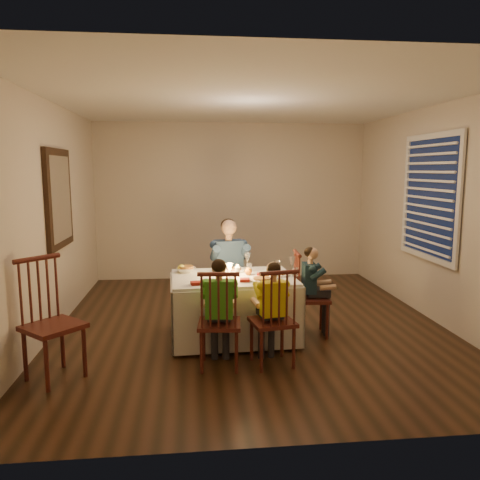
{
  "coord_description": "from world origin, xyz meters",
  "views": [
    {
      "loc": [
        -0.69,
        -5.34,
        1.84
      ],
      "look_at": [
        -0.11,
        0.15,
        1.0
      ],
      "focal_mm": 35.0,
      "sensor_mm": 36.0,
      "label": 1
    }
  ],
  "objects": [
    {
      "name": "ground",
      "position": [
        0.0,
        0.0,
        0.0
      ],
      "size": [
        5.0,
        5.0,
        0.0
      ],
      "primitive_type": "plane",
      "color": "black",
      "rests_on": "ground"
    },
    {
      "name": "wall_left",
      "position": [
        -2.25,
        0.0,
        1.3
      ],
      "size": [
        0.02,
        5.0,
        2.6
      ],
      "primitive_type": "cube",
      "color": "beige",
      "rests_on": "ground"
    },
    {
      "name": "wall_right",
      "position": [
        2.25,
        0.0,
        1.3
      ],
      "size": [
        0.02,
        5.0,
        2.6
      ],
      "primitive_type": "cube",
      "color": "beige",
      "rests_on": "ground"
    },
    {
      "name": "wall_back",
      "position": [
        0.0,
        2.5,
        1.3
      ],
      "size": [
        4.5,
        0.02,
        2.6
      ],
      "primitive_type": "cube",
      "color": "beige",
      "rests_on": "ground"
    },
    {
      "name": "ceiling",
      "position": [
        0.0,
        0.0,
        2.6
      ],
      "size": [
        5.0,
        5.0,
        0.0
      ],
      "primitive_type": "plane",
      "color": "white",
      "rests_on": "wall_back"
    },
    {
      "name": "dining_table",
      "position": [
        -0.25,
        -0.44,
        0.5
      ],
      "size": [
        1.38,
        1.03,
        0.67
      ],
      "rotation": [
        0.0,
        0.0,
        0.05
      ],
      "color": "silver",
      "rests_on": "ground"
    },
    {
      "name": "chair_adult",
      "position": [
        -0.23,
        0.26,
        0.0
      ],
      "size": [
        0.43,
        0.42,
        0.95
      ],
      "primitive_type": null,
      "rotation": [
        0.0,
        0.0,
        0.13
      ],
      "color": "#3A1410",
      "rests_on": "ground"
    },
    {
      "name": "chair_near_left",
      "position": [
        -0.44,
        -1.18,
        0.0
      ],
      "size": [
        0.42,
        0.41,
        0.95
      ],
      "primitive_type": null,
      "rotation": [
        0.0,
        0.0,
        3.05
      ],
      "color": "#3A1410",
      "rests_on": "ground"
    },
    {
      "name": "chair_near_right",
      "position": [
        0.06,
        -1.17,
        0.0
      ],
      "size": [
        0.45,
        0.43,
        0.95
      ],
      "primitive_type": null,
      "rotation": [
        0.0,
        0.0,
        3.32
      ],
      "color": "#3A1410",
      "rests_on": "ground"
    },
    {
      "name": "chair_end",
      "position": [
        0.63,
        -0.41,
        0.0
      ],
      "size": [
        0.4,
        0.41,
        0.95
      ],
      "primitive_type": null,
      "rotation": [
        0.0,
        0.0,
        1.5
      ],
      "color": "#3A1410",
      "rests_on": "ground"
    },
    {
      "name": "chair_extra",
      "position": [
        -1.9,
        -1.28,
        0.0
      ],
      "size": [
        0.62,
        0.62,
        1.09
      ],
      "primitive_type": null,
      "rotation": [
        0.0,
        0.0,
        0.82
      ],
      "color": "#3A1410",
      "rests_on": "ground"
    },
    {
      "name": "adult",
      "position": [
        -0.23,
        0.26,
        0.0
      ],
      "size": [
        0.5,
        0.47,
        1.24
      ],
      "primitive_type": null,
      "rotation": [
        0.0,
        0.0,
        0.13
      ],
      "color": "#2F4F75",
      "rests_on": "ground"
    },
    {
      "name": "child_green",
      "position": [
        -0.44,
        -1.18,
        0.0
      ],
      "size": [
        0.36,
        0.34,
        1.04
      ],
      "primitive_type": null,
      "rotation": [
        0.0,
        0.0,
        3.05
      ],
      "color": "green",
      "rests_on": "ground"
    },
    {
      "name": "child_yellow",
      "position": [
        0.06,
        -1.17,
        0.0
      ],
      "size": [
        0.36,
        0.34,
        1.0
      ],
      "primitive_type": null,
      "rotation": [
        0.0,
        0.0,
        3.32
      ],
      "color": "yellow",
      "rests_on": "ground"
    },
    {
      "name": "child_teal",
      "position": [
        0.63,
        -0.41,
        0.0
      ],
      "size": [
        0.31,
        0.33,
        1.0
      ],
      "primitive_type": null,
      "rotation": [
        0.0,
        0.0,
        1.5
      ],
      "color": "#172F3B",
      "rests_on": "ground"
    },
    {
      "name": "setting_adult",
      "position": [
        -0.22,
        -0.18,
        0.71
      ],
      "size": [
        0.27,
        0.27,
        0.02
      ],
      "primitive_type": "cylinder",
      "rotation": [
        0.0,
        0.0,
        0.05
      ],
      "color": "white",
      "rests_on": "dining_table"
    },
    {
      "name": "setting_green",
      "position": [
        -0.47,
        -0.76,
        0.71
      ],
      "size": [
        0.27,
        0.27,
        0.02
      ],
      "primitive_type": "cylinder",
      "rotation": [
        0.0,
        0.0,
        0.05
      ],
      "color": "white",
      "rests_on": "dining_table"
    },
    {
      "name": "setting_yellow",
      "position": [
        0.03,
        -0.67,
        0.71
      ],
      "size": [
        0.27,
        0.27,
        0.02
      ],
      "primitive_type": "cylinder",
      "rotation": [
        0.0,
        0.0,
        0.05
      ],
      "color": "white",
      "rests_on": "dining_table"
    },
    {
      "name": "setting_teal",
      "position": [
        0.25,
        -0.44,
        0.71
      ],
      "size": [
        0.27,
        0.27,
        0.02
      ],
      "primitive_type": "cylinder",
      "rotation": [
        0.0,
        0.0,
        0.05
      ],
      "color": "white",
      "rests_on": "dining_table"
    },
    {
      "name": "candle_left",
      "position": [
        -0.35,
        -0.44,
        0.75
      ],
      "size": [
        0.06,
        0.06,
        0.1
      ],
      "primitive_type": "cylinder",
      "color": "white",
      "rests_on": "dining_table"
    },
    {
      "name": "candle_right",
      "position": [
        -0.2,
        -0.44,
        0.75
      ],
      "size": [
        0.06,
        0.06,
        0.1
      ],
      "primitive_type": "cylinder",
      "color": "white",
      "rests_on": "dining_table"
    },
    {
      "name": "squash",
      "position": [
        -0.81,
        -0.19,
        0.74
      ],
      "size": [
        0.09,
        0.09,
        0.09
      ],
      "primitive_type": "sphere",
      "color": "yellow",
      "rests_on": "dining_table"
    },
    {
      "name": "orange_fruit",
      "position": [
        -0.08,
        -0.39,
        0.74
      ],
      "size": [
        0.08,
        0.08,
        0.08
      ],
      "primitive_type": "sphere",
      "color": "orange",
      "rests_on": "dining_table"
    },
    {
      "name": "serving_bowl",
      "position": [
        -0.76,
        -0.18,
        0.72
      ],
      "size": [
        0.24,
        0.24,
        0.05
      ],
      "primitive_type": "imported",
      "rotation": [
        0.0,
        0.0,
        -0.13
      ],
      "color": "white",
      "rests_on": "dining_table"
    },
    {
      "name": "wall_mirror",
      "position": [
        -2.22,
        0.3,
        1.5
      ],
      "size": [
        0.06,
        0.95,
        1.15
      ],
      "color": "black",
      "rests_on": "wall_left"
    },
    {
      "name": "window_blinds",
      "position": [
        2.21,
        0.1,
        1.5
      ],
      "size": [
        0.07,
        1.34,
        1.54
      ],
      "color": "#0C1532",
      "rests_on": "wall_right"
    }
  ]
}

